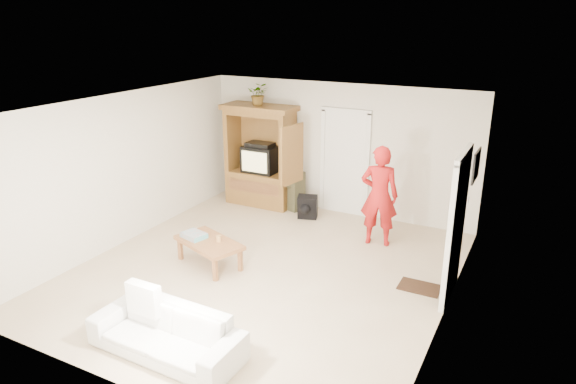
% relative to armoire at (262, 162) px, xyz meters
% --- Properties ---
extents(floor, '(6.00, 6.00, 0.00)m').
position_rel_armoire_xyz_m(floor, '(1.58, -2.66, -0.91)').
color(floor, tan).
rests_on(floor, ground).
extents(ceiling, '(6.00, 6.00, 0.00)m').
position_rel_armoire_xyz_m(ceiling, '(1.58, -2.66, 1.69)').
color(ceiling, white).
rests_on(ceiling, floor).
extents(wall_back, '(5.50, 0.00, 5.50)m').
position_rel_armoire_xyz_m(wall_back, '(1.58, 0.34, 0.39)').
color(wall_back, silver).
rests_on(wall_back, floor).
extents(wall_front, '(5.50, 0.00, 5.50)m').
position_rel_armoire_xyz_m(wall_front, '(1.58, -5.66, 0.39)').
color(wall_front, silver).
rests_on(wall_front, floor).
extents(wall_left, '(0.00, 6.00, 6.00)m').
position_rel_armoire_xyz_m(wall_left, '(-1.17, -2.66, 0.39)').
color(wall_left, silver).
rests_on(wall_left, floor).
extents(wall_right, '(0.00, 6.00, 6.00)m').
position_rel_armoire_xyz_m(wall_right, '(4.33, -2.66, 0.39)').
color(wall_right, silver).
rests_on(wall_right, floor).
extents(armoire, '(1.82, 1.14, 2.10)m').
position_rel_armoire_xyz_m(armoire, '(0.00, 0.00, 0.00)').
color(armoire, brown).
rests_on(armoire, floor).
extents(door_back, '(0.85, 0.05, 2.04)m').
position_rel_armoire_xyz_m(door_back, '(1.73, 0.31, 0.11)').
color(door_back, white).
rests_on(door_back, floor).
extents(doorway_right, '(0.05, 0.90, 2.04)m').
position_rel_armoire_xyz_m(doorway_right, '(4.30, -2.06, 0.11)').
color(doorway_right, black).
rests_on(doorway_right, floor).
extents(framed_picture, '(0.03, 0.60, 0.48)m').
position_rel_armoire_xyz_m(framed_picture, '(4.31, -0.76, 0.69)').
color(framed_picture, black).
rests_on(framed_picture, wall_right).
extents(doormat, '(0.60, 0.40, 0.02)m').
position_rel_armoire_xyz_m(doormat, '(3.88, -2.06, -0.90)').
color(doormat, '#382316').
rests_on(doormat, floor).
extents(plant, '(0.52, 0.49, 0.45)m').
position_rel_armoire_xyz_m(plant, '(-0.02, -0.03, 1.42)').
color(plant, '#4C7238').
rests_on(plant, armoire).
extents(man, '(0.71, 0.53, 1.77)m').
position_rel_armoire_xyz_m(man, '(2.81, -0.83, -0.02)').
color(man, red).
rests_on(man, floor).
extents(sofa, '(1.90, 0.78, 0.55)m').
position_rel_armoire_xyz_m(sofa, '(1.59, -4.98, -0.63)').
color(sofa, silver).
rests_on(sofa, floor).
extents(coffee_table, '(1.28, 0.97, 0.42)m').
position_rel_armoire_xyz_m(coffee_table, '(0.70, -2.88, -0.54)').
color(coffee_table, '#935D32').
rests_on(coffee_table, floor).
extents(towel, '(0.44, 0.37, 0.08)m').
position_rel_armoire_xyz_m(towel, '(0.41, -2.88, -0.45)').
color(towel, '#CF454D').
rests_on(towel, coffee_table).
extents(candle, '(0.08, 0.08, 0.10)m').
position_rel_armoire_xyz_m(candle, '(0.85, -2.82, -0.44)').
color(candle, tan).
rests_on(candle, coffee_table).
extents(backpack_black, '(0.42, 0.32, 0.46)m').
position_rel_armoire_xyz_m(backpack_black, '(1.23, -0.34, -0.68)').
color(backpack_black, black).
rests_on(backpack_black, floor).
extents(backpack_olive, '(0.50, 0.43, 0.81)m').
position_rel_armoire_xyz_m(backpack_olive, '(0.73, 0.01, -0.51)').
color(backpack_olive, '#47442B').
rests_on(backpack_olive, floor).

